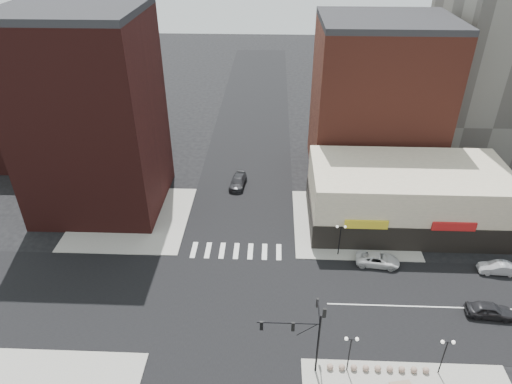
{
  "coord_description": "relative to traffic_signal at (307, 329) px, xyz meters",
  "views": [
    {
      "loc": [
        4.01,
        -34.34,
        34.84
      ],
      "look_at": [
        2.44,
        4.02,
        11.0
      ],
      "focal_mm": 32.0,
      "sensor_mm": 36.0,
      "label": 1
    }
  ],
  "objects": [
    {
      "name": "sidewalk_nw",
      "position": [
        -21.74,
        22.33,
        -4.9
      ],
      "size": [
        15.0,
        15.0,
        0.12
      ],
      "primitive_type": "cube",
      "color": "gray",
      "rests_on": "ground"
    },
    {
      "name": "street_lamp_ne",
      "position": [
        4.76,
        15.83,
        -1.67
      ],
      "size": [
        1.22,
        0.32,
        4.16
      ],
      "color": "black",
      "rests_on": "sidewalk_ne"
    },
    {
      "name": "street_lamp_se_b",
      "position": [
        11.76,
        -0.17,
        -1.67
      ],
      "size": [
        1.22,
        0.32,
        4.16
      ],
      "color": "black",
      "rests_on": "sidewalk_se"
    },
    {
      "name": "street_lamp_se_a",
      "position": [
        3.76,
        -0.17,
        -1.67
      ],
      "size": [
        1.22,
        0.32,
        4.16
      ],
      "color": "black",
      "rests_on": "sidewalk_se"
    },
    {
      "name": "building_nw_low",
      "position": [
        -39.24,
        41.83,
        1.04
      ],
      "size": [
        20.0,
        18.0,
        12.0
      ],
      "primitive_type": "cube",
      "color": "#361311",
      "rests_on": "ground"
    },
    {
      "name": "sidewalk_ne",
      "position": [
        7.26,
        22.33,
        -4.9
      ],
      "size": [
        15.0,
        15.0,
        0.12
      ],
      "primitive_type": "cube",
      "color": "gray",
      "rests_on": "ground"
    },
    {
      "name": "building_ne_row",
      "position": [
        13.76,
        22.83,
        -1.66
      ],
      "size": [
        24.2,
        12.2,
        8.0
      ],
      "color": "beige",
      "rests_on": "ground"
    },
    {
      "name": "white_suv",
      "position": [
        9.08,
        14.33,
        -4.27
      ],
      "size": [
        5.19,
        2.81,
        1.38
      ],
      "primitive_type": "imported",
      "rotation": [
        0.0,
        0.0,
        1.46
      ],
      "color": "silver",
      "rests_on": "ground"
    },
    {
      "name": "road_ew",
      "position": [
        -7.24,
        7.83,
        -4.95
      ],
      "size": [
        200.0,
        14.0,
        0.02
      ],
      "primitive_type": "cube",
      "color": "black",
      "rests_on": "ground"
    },
    {
      "name": "building_nw",
      "position": [
        -26.24,
        26.33,
        7.54
      ],
      "size": [
        16.0,
        15.0,
        25.0
      ],
      "primitive_type": "cube",
      "color": "#361311",
      "rests_on": "ground"
    },
    {
      "name": "dark_sedan_east",
      "position": [
        18.79,
        6.88,
        -4.19
      ],
      "size": [
        4.71,
        2.26,
        1.55
      ],
      "primitive_type": "imported",
      "rotation": [
        0.0,
        0.0,
        1.47
      ],
      "color": "black",
      "rests_on": "ground"
    },
    {
      "name": "silver_sedan",
      "position": [
        22.27,
        13.44,
        -4.28
      ],
      "size": [
        4.21,
        1.67,
        1.36
      ],
      "primitive_type": "imported",
      "rotation": [
        0.0,
        0.0,
        -1.63
      ],
      "color": "#A8A9AE",
      "rests_on": "ground"
    },
    {
      "name": "building_ne_midrise",
      "position": [
        11.76,
        37.33,
        6.04
      ],
      "size": [
        18.0,
        15.0,
        22.0
      ],
      "primitive_type": "cube",
      "color": "maroon",
      "rests_on": "ground"
    },
    {
      "name": "traffic_signal",
      "position": [
        0.0,
        0.0,
        0.0
      ],
      "size": [
        5.59,
        3.09,
        7.77
      ],
      "color": "black",
      "rests_on": "ground"
    },
    {
      "name": "bollard_row",
      "position": [
        6.46,
        -0.17,
        -4.55
      ],
      "size": [
        8.97,
        0.57,
        0.57
      ],
      "color": "gray",
      "rests_on": "sidewalk_se"
    },
    {
      "name": "ground",
      "position": [
        -7.24,
        7.83,
        -4.96
      ],
      "size": [
        240.0,
        240.0,
        0.0
      ],
      "primitive_type": "plane",
      "color": "black",
      "rests_on": "ground"
    },
    {
      "name": "dark_sedan_north",
      "position": [
        -8.24,
        31.17,
        -4.23
      ],
      "size": [
        2.63,
        5.28,
        1.47
      ],
      "primitive_type": "imported",
      "rotation": [
        0.0,
        0.0,
        -0.11
      ],
      "color": "black",
      "rests_on": "ground"
    },
    {
      "name": "road_ns",
      "position": [
        -7.24,
        7.83,
        -4.95
      ],
      "size": [
        14.0,
        200.0,
        0.02
      ],
      "primitive_type": "cube",
      "color": "black",
      "rests_on": "ground"
    }
  ]
}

